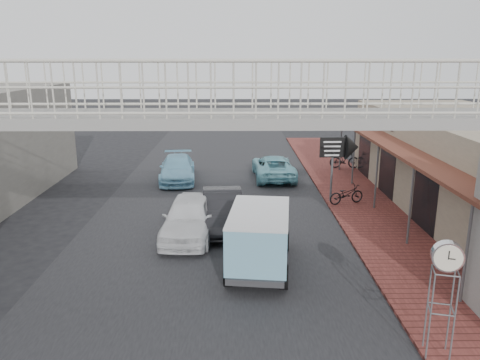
{
  "coord_description": "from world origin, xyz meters",
  "views": [
    {
      "loc": [
        0.91,
        -14.17,
        6.42
      ],
      "look_at": [
        1.08,
        3.31,
        1.8
      ],
      "focal_mm": 35.0,
      "sensor_mm": 36.0,
      "label": 1
    }
  ],
  "objects_px": {
    "angkot_curb": "(273,167)",
    "motorcycle_near": "(346,194)",
    "dark_sedan": "(223,210)",
    "white_hatchback": "(189,217)",
    "motorcycle_far": "(345,159)",
    "angkot_van": "(260,231)",
    "angkot_far": "(177,169)",
    "arrow_sign": "(350,148)",
    "street_clock": "(447,262)"
  },
  "relations": [
    {
      "from": "white_hatchback",
      "to": "motorcycle_far",
      "type": "bearing_deg",
      "value": 55.29
    },
    {
      "from": "dark_sedan",
      "to": "angkot_far",
      "type": "height_order",
      "value": "dark_sedan"
    },
    {
      "from": "white_hatchback",
      "to": "angkot_far",
      "type": "relative_size",
      "value": 0.99
    },
    {
      "from": "street_clock",
      "to": "motorcycle_far",
      "type": "bearing_deg",
      "value": 98.13
    },
    {
      "from": "motorcycle_far",
      "to": "arrow_sign",
      "type": "bearing_deg",
      "value": 172.51
    },
    {
      "from": "white_hatchback",
      "to": "street_clock",
      "type": "relative_size",
      "value": 1.66
    },
    {
      "from": "motorcycle_far",
      "to": "street_clock",
      "type": "height_order",
      "value": "street_clock"
    },
    {
      "from": "motorcycle_near",
      "to": "street_clock",
      "type": "distance_m",
      "value": 11.01
    },
    {
      "from": "motorcycle_near",
      "to": "dark_sedan",
      "type": "bearing_deg",
      "value": 96.96
    },
    {
      "from": "angkot_van",
      "to": "motorcycle_near",
      "type": "bearing_deg",
      "value": 63.17
    },
    {
      "from": "angkot_far",
      "to": "arrow_sign",
      "type": "bearing_deg",
      "value": -31.86
    },
    {
      "from": "dark_sedan",
      "to": "angkot_curb",
      "type": "relative_size",
      "value": 0.96
    },
    {
      "from": "motorcycle_far",
      "to": "street_clock",
      "type": "distance_m",
      "value": 17.87
    },
    {
      "from": "white_hatchback",
      "to": "street_clock",
      "type": "xyz_separation_m",
      "value": [
        6.09,
        -7.3,
        1.55
      ]
    },
    {
      "from": "motorcycle_far",
      "to": "arrow_sign",
      "type": "relative_size",
      "value": 0.58
    },
    {
      "from": "white_hatchback",
      "to": "motorcycle_near",
      "type": "height_order",
      "value": "white_hatchback"
    },
    {
      "from": "white_hatchback",
      "to": "angkot_curb",
      "type": "bearing_deg",
      "value": 69.28
    },
    {
      "from": "motorcycle_near",
      "to": "arrow_sign",
      "type": "bearing_deg",
      "value": -36.34
    },
    {
      "from": "angkot_van",
      "to": "dark_sedan",
      "type": "bearing_deg",
      "value": 115.63
    },
    {
      "from": "angkot_van",
      "to": "angkot_far",
      "type": "bearing_deg",
      "value": 116.4
    },
    {
      "from": "white_hatchback",
      "to": "motorcycle_far",
      "type": "xyz_separation_m",
      "value": [
        8.08,
        10.39,
        -0.12
      ]
    },
    {
      "from": "arrow_sign",
      "to": "angkot_curb",
      "type": "bearing_deg",
      "value": 121.31
    },
    {
      "from": "motorcycle_near",
      "to": "angkot_far",
      "type": "bearing_deg",
      "value": 41.64
    },
    {
      "from": "dark_sedan",
      "to": "angkot_curb",
      "type": "xyz_separation_m",
      "value": [
        2.56,
        7.56,
        -0.08
      ]
    },
    {
      "from": "dark_sedan",
      "to": "angkot_van",
      "type": "bearing_deg",
      "value": -74.6
    },
    {
      "from": "angkot_far",
      "to": "street_clock",
      "type": "relative_size",
      "value": 1.68
    },
    {
      "from": "angkot_curb",
      "to": "motorcycle_near",
      "type": "relative_size",
      "value": 2.71
    },
    {
      "from": "motorcycle_far",
      "to": "white_hatchback",
      "type": "bearing_deg",
      "value": 146.48
    },
    {
      "from": "angkot_van",
      "to": "arrow_sign",
      "type": "xyz_separation_m",
      "value": [
        4.29,
        6.67,
        1.3
      ]
    },
    {
      "from": "angkot_curb",
      "to": "motorcycle_far",
      "type": "height_order",
      "value": "angkot_curb"
    },
    {
      "from": "motorcycle_near",
      "to": "motorcycle_far",
      "type": "xyz_separation_m",
      "value": [
        1.47,
        6.83,
        0.08
      ]
    },
    {
      "from": "angkot_far",
      "to": "arrow_sign",
      "type": "relative_size",
      "value": 1.47
    },
    {
      "from": "angkot_far",
      "to": "street_clock",
      "type": "height_order",
      "value": "street_clock"
    },
    {
      "from": "angkot_far",
      "to": "motorcycle_near",
      "type": "distance_m",
      "value": 9.19
    },
    {
      "from": "angkot_far",
      "to": "angkot_van",
      "type": "relative_size",
      "value": 1.08
    },
    {
      "from": "white_hatchback",
      "to": "motorcycle_far",
      "type": "height_order",
      "value": "white_hatchback"
    },
    {
      "from": "angkot_far",
      "to": "angkot_van",
      "type": "bearing_deg",
      "value": -75.49
    },
    {
      "from": "white_hatchback",
      "to": "arrow_sign",
      "type": "xyz_separation_m",
      "value": [
        6.73,
        3.97,
        1.79
      ]
    },
    {
      "from": "angkot_far",
      "to": "arrow_sign",
      "type": "height_order",
      "value": "arrow_sign"
    },
    {
      "from": "angkot_curb",
      "to": "angkot_far",
      "type": "xyz_separation_m",
      "value": [
        -5.16,
        -0.43,
        0.02
      ]
    },
    {
      "from": "street_clock",
      "to": "arrow_sign",
      "type": "relative_size",
      "value": 0.88
    },
    {
      "from": "white_hatchback",
      "to": "angkot_van",
      "type": "relative_size",
      "value": 1.06
    },
    {
      "from": "angkot_far",
      "to": "angkot_van",
      "type": "height_order",
      "value": "angkot_van"
    },
    {
      "from": "white_hatchback",
      "to": "dark_sedan",
      "type": "xyz_separation_m",
      "value": [
        1.2,
        0.93,
        -0.04
      ]
    },
    {
      "from": "white_hatchback",
      "to": "angkot_curb",
      "type": "relative_size",
      "value": 0.97
    },
    {
      "from": "motorcycle_far",
      "to": "angkot_far",
      "type": "bearing_deg",
      "value": 108.13
    },
    {
      "from": "white_hatchback",
      "to": "motorcycle_near",
      "type": "distance_m",
      "value": 7.5
    },
    {
      "from": "angkot_far",
      "to": "motorcycle_near",
      "type": "relative_size",
      "value": 2.67
    },
    {
      "from": "angkot_van",
      "to": "motorcycle_near",
      "type": "relative_size",
      "value": 2.48
    },
    {
      "from": "arrow_sign",
      "to": "angkot_van",
      "type": "bearing_deg",
      "value": -124.73
    }
  ]
}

